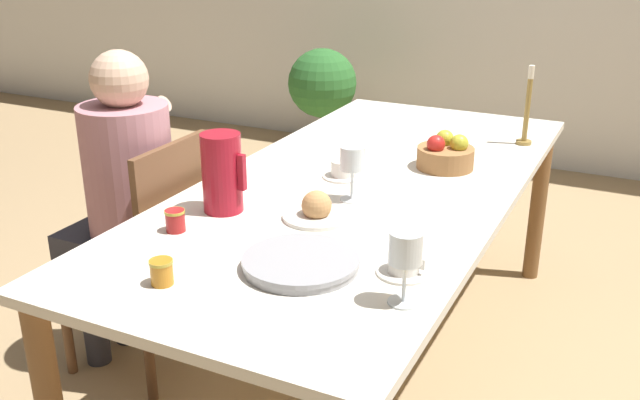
# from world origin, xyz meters

# --- Properties ---
(ground_plane) EXTENTS (20.00, 20.00, 0.00)m
(ground_plane) POSITION_xyz_m (0.00, 0.00, 0.00)
(ground_plane) COLOR tan
(dining_table) EXTENTS (0.98, 2.17, 0.73)m
(dining_table) POSITION_xyz_m (0.00, 0.00, 0.65)
(dining_table) COLOR silver
(dining_table) RESTS_ON ground_plane
(chair_person_side) EXTENTS (0.42, 0.42, 0.87)m
(chair_person_side) POSITION_xyz_m (-0.68, -0.30, 0.47)
(chair_person_side) COLOR brown
(chair_person_side) RESTS_ON ground_plane
(person_seated) EXTENTS (0.39, 0.41, 1.17)m
(person_seated) POSITION_xyz_m (-0.76, -0.31, 0.69)
(person_seated) COLOR #33333D
(person_seated) RESTS_ON ground_plane
(red_pitcher) EXTENTS (0.15, 0.12, 0.24)m
(red_pitcher) POSITION_xyz_m (-0.28, -0.42, 0.85)
(red_pitcher) COLOR #A31423
(red_pitcher) RESTS_ON dining_table
(wine_glass_water) EXTENTS (0.08, 0.08, 0.18)m
(wine_glass_water) POSITION_xyz_m (0.03, -0.17, 0.86)
(wine_glass_water) COLOR white
(wine_glass_water) RESTS_ON dining_table
(wine_glass_juice) EXTENTS (0.08, 0.08, 0.18)m
(wine_glass_juice) POSITION_xyz_m (0.40, -0.71, 0.86)
(wine_glass_juice) COLOR white
(wine_glass_juice) RESTS_ON dining_table
(teacup_near_person) EXTENTS (0.14, 0.14, 0.06)m
(teacup_near_person) POSITION_xyz_m (0.35, -0.57, 0.76)
(teacup_near_person) COLOR silver
(teacup_near_person) RESTS_ON dining_table
(teacup_across) EXTENTS (0.14, 0.14, 0.06)m
(teacup_across) POSITION_xyz_m (-0.08, 0.01, 0.76)
(teacup_across) COLOR silver
(teacup_across) RESTS_ON dining_table
(serving_tray) EXTENTS (0.30, 0.30, 0.03)m
(serving_tray) POSITION_xyz_m (0.11, -0.66, 0.75)
(serving_tray) COLOR #9E9EA3
(serving_tray) RESTS_ON dining_table
(bread_plate) EXTENTS (0.20, 0.20, 0.09)m
(bread_plate) POSITION_xyz_m (0.00, -0.35, 0.76)
(bread_plate) COLOR silver
(bread_plate) RESTS_ON dining_table
(jam_jar_amber) EXTENTS (0.06, 0.06, 0.06)m
(jam_jar_amber) POSITION_xyz_m (-0.15, -0.88, 0.77)
(jam_jar_amber) COLOR #C67A1E
(jam_jar_amber) RESTS_ON dining_table
(jam_jar_red) EXTENTS (0.06, 0.06, 0.06)m
(jam_jar_red) POSITION_xyz_m (-0.32, -0.61, 0.77)
(jam_jar_red) COLOR #A81E1E
(jam_jar_red) RESTS_ON dining_table
(fruit_bowl) EXTENTS (0.20, 0.20, 0.13)m
(fruit_bowl) POSITION_xyz_m (0.20, 0.26, 0.78)
(fruit_bowl) COLOR #9E6B3D
(fruit_bowl) RESTS_ON dining_table
(candlestick_tall) EXTENTS (0.06, 0.06, 0.31)m
(candlestick_tall) POSITION_xyz_m (0.40, 0.68, 0.85)
(candlestick_tall) COLOR olive
(candlestick_tall) RESTS_ON dining_table
(potted_plant) EXTENTS (0.45, 0.45, 0.79)m
(potted_plant) POSITION_xyz_m (-1.15, 2.06, 0.53)
(potted_plant) COLOR #A8603D
(potted_plant) RESTS_ON ground_plane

